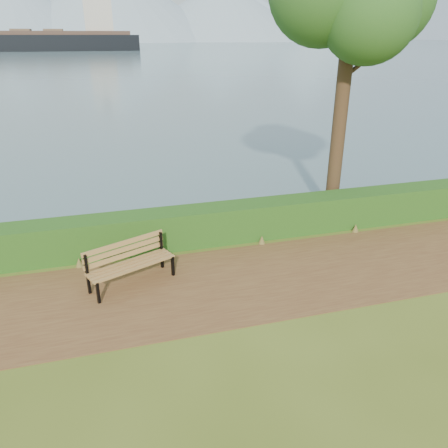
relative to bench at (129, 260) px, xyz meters
name	(u,v)px	position (x,y,z in m)	size (l,w,h in m)	color
ground	(226,291)	(2.04, -0.95, -0.58)	(140.00, 140.00, 0.00)	#485718
path	(223,284)	(2.04, -0.65, -0.57)	(40.00, 3.40, 0.01)	brown
hedge	(200,226)	(2.04, 1.65, -0.08)	(32.00, 0.85, 1.00)	#1C4714
water	(96,45)	(2.04, 259.05, -0.57)	(700.00, 510.00, 0.00)	#415D69
mountains	(78,5)	(-7.14, 405.10, 27.12)	(585.00, 190.00, 70.00)	#8099AB
bench	(129,260)	(0.00, 0.00, 0.00)	(2.07, 1.32, 1.01)	black
cargo_ship	(39,41)	(-17.51, 164.46, 2.70)	(72.63, 12.20, 22.01)	black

